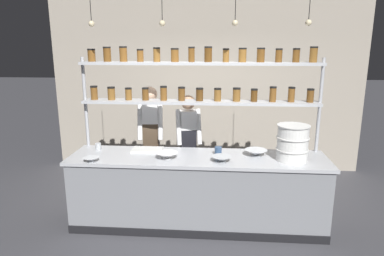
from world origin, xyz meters
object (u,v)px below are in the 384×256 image
prep_bowl_near_left (256,153)px  prep_bowl_near_right (167,155)px  container_stack (293,143)px  spice_shelf_unit (199,84)px  serving_cup_by_board (98,146)px  chef_center (188,142)px  serving_cup_front (218,151)px  cutting_board (147,150)px  prep_bowl_center_front (91,159)px  chef_left (151,136)px  prep_bowl_center_back (222,159)px

prep_bowl_near_left → prep_bowl_near_right: (-1.10, -0.20, -0.00)m
container_stack → prep_bowl_near_right: container_stack is taller
spice_shelf_unit → prep_bowl_near_right: spice_shelf_unit is taller
container_stack → prep_bowl_near_left: bearing=159.3°
container_stack → prep_bowl_near_right: size_ratio=1.59×
serving_cup_by_board → chef_center: bearing=24.3°
spice_shelf_unit → serving_cup_front: 0.89m
serving_cup_front → chef_center: bearing=125.2°
spice_shelf_unit → container_stack: spice_shelf_unit is taller
cutting_board → prep_bowl_center_front: 0.75m
chef_left → prep_bowl_near_right: size_ratio=6.20×
prep_bowl_center_back → spice_shelf_unit: bearing=121.4°
chef_center → prep_bowl_center_back: bearing=-74.3°
cutting_board → chef_center: bearing=46.5°
spice_shelf_unit → cutting_board: bearing=-167.9°
chef_left → prep_bowl_near_right: chef_left is taller
cutting_board → prep_bowl_near_right: 0.42m
chef_left → container_stack: (1.87, -0.76, 0.15)m
chef_left → cutting_board: (0.05, -0.51, -0.06)m
spice_shelf_unit → cutting_board: (-0.67, -0.14, -0.86)m
container_stack → serving_cup_front: 0.91m
container_stack → prep_bowl_near_right: bearing=-178.4°
prep_bowl_center_back → serving_cup_by_board: 1.67m
spice_shelf_unit → prep_bowl_center_back: bearing=-58.6°
chef_left → prep_bowl_center_back: size_ratio=7.05×
prep_bowl_near_right → serving_cup_by_board: serving_cup_by_board is taller
container_stack → serving_cup_by_board: bearing=174.3°
prep_bowl_center_front → prep_bowl_near_right: (0.89, 0.19, 0.01)m
container_stack → cutting_board: container_stack is taller
chef_center → cutting_board: size_ratio=3.97×
spice_shelf_unit → chef_center: size_ratio=1.95×
chef_left → chef_center: (0.55, 0.01, -0.08)m
chef_left → container_stack: 2.02m
prep_bowl_near_left → container_stack: bearing=-20.7°
spice_shelf_unit → prep_bowl_center_back: size_ratio=12.81×
prep_bowl_near_left → prep_bowl_near_right: 1.12m
prep_bowl_near_left → serving_cup_by_board: serving_cup_by_board is taller
spice_shelf_unit → chef_center: 0.98m
cutting_board → serving_cup_by_board: (-0.66, 0.00, 0.03)m
prep_bowl_near_left → chef_left: bearing=157.6°
chef_left → serving_cup_by_board: (-0.61, -0.51, -0.02)m
spice_shelf_unit → serving_cup_by_board: spice_shelf_unit is taller
serving_cup_front → serving_cup_by_board: size_ratio=1.18×
cutting_board → prep_bowl_center_front: prep_bowl_center_front is taller
chef_left → serving_cup_by_board: chef_left is taller
prep_bowl_center_front → serving_cup_by_board: serving_cup_by_board is taller
serving_cup_by_board → prep_bowl_near_right: bearing=-16.7°
prep_bowl_center_back → serving_cup_front: bearing=99.6°
chef_center → prep_bowl_center_front: size_ratio=8.44×
prep_bowl_center_back → serving_cup_by_board: serving_cup_by_board is taller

